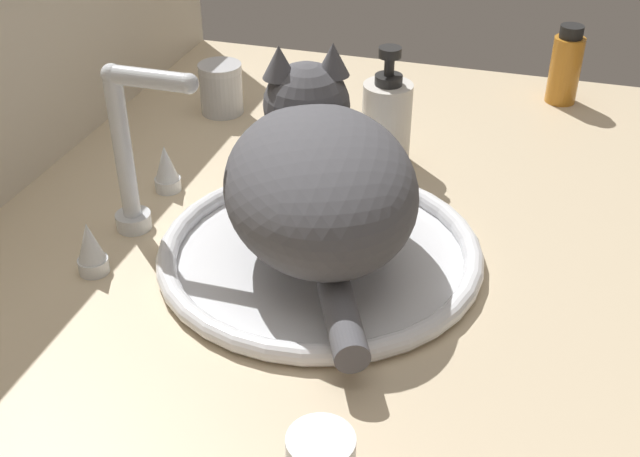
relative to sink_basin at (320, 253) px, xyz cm
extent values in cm
cube|color=#CCB793|center=(-2.32, 0.77, -2.43)|extent=(121.94, 77.04, 3.00)
torus|color=white|center=(0.00, 0.00, 0.14)|extent=(34.69, 34.69, 2.14)
cylinder|color=white|center=(0.00, 0.00, -0.63)|extent=(31.48, 31.48, 0.60)
cylinder|color=silver|center=(0.00, 22.08, -0.01)|extent=(4.00, 4.00, 1.83)
cylinder|color=silver|center=(0.00, 22.08, 9.28)|extent=(2.00, 2.00, 16.74)
sphere|color=silver|center=(0.00, 22.08, 17.64)|extent=(2.20, 2.20, 2.20)
cylinder|color=silver|center=(0.00, 17.83, 17.64)|extent=(2.00, 8.50, 2.00)
sphere|color=silver|center=(0.00, 13.57, 17.64)|extent=(2.10, 2.10, 2.10)
cylinder|color=silver|center=(-8.86, 22.08, -0.13)|extent=(3.20, 3.20, 1.60)
cone|color=silver|center=(-8.86, 22.08, 2.89)|extent=(2.88, 2.88, 4.43)
cylinder|color=silver|center=(8.86, 22.08, -0.13)|extent=(3.20, 3.20, 1.60)
cone|color=silver|center=(8.86, 22.08, 2.89)|extent=(2.88, 2.88, 4.43)
ellipsoid|color=#4C4C51|center=(0.00, 0.00, 8.21)|extent=(32.46, 28.90, 14.00)
sphere|color=#4C4C51|center=(9.73, 4.46, 12.28)|extent=(9.60, 9.60, 9.60)
cone|color=#4C4C51|center=(8.53, 7.08, 17.44)|extent=(3.65, 3.65, 3.60)
cone|color=#4C4C51|center=(10.93, 1.84, 17.44)|extent=(3.65, 3.65, 3.60)
ellipsoid|color=silver|center=(13.01, 5.96, 11.31)|extent=(4.30, 4.87, 3.07)
ellipsoid|color=silver|center=(8.51, 3.90, 7.51)|extent=(11.29, 12.89, 7.70)
cylinder|color=#4C4C51|center=(-13.34, -6.11, 2.81)|extent=(10.98, 7.33, 3.20)
cylinder|color=#C67A23|center=(49.76, -22.72, 4.00)|extent=(4.50, 4.50, 9.85)
cylinder|color=black|center=(49.76, -22.72, 9.83)|extent=(3.37, 3.37, 1.80)
cylinder|color=white|center=(-31.71, -9.56, 7.08)|extent=(4.77, 4.77, 1.97)
cylinder|color=#B2B5BA|center=(31.62, 24.36, 2.25)|extent=(6.11, 6.11, 6.35)
cylinder|color=silver|center=(31.62, 24.36, 5.93)|extent=(6.24, 6.24, 1.00)
cylinder|color=silver|center=(23.83, -1.68, 4.41)|extent=(6.28, 6.28, 10.66)
cylinder|color=black|center=(23.83, -1.68, 10.34)|extent=(3.45, 3.45, 1.20)
cylinder|color=black|center=(23.83, -1.68, 12.11)|extent=(1.26, 1.26, 2.34)
cylinder|color=black|center=(23.83, -1.68, 13.88)|extent=(2.82, 2.82, 1.20)
camera|label=1|loc=(-66.90, -20.07, 48.85)|focal=44.84mm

